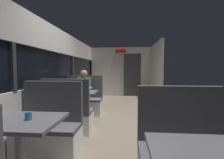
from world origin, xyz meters
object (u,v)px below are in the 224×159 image
at_px(dining_table_mid_window, 78,96).
at_px(seated_passenger, 85,96).
at_px(coffee_cup_primary, 28,116).
at_px(dining_table_near_window, 19,129).
at_px(bench_mid_window_facing_entry, 85,102).
at_px(bench_mid_window_facing_end, 68,116).
at_px(bench_front_aisle_facing_entry, 183,159).
at_px(bench_near_window_facing_entry, 49,132).

height_order(dining_table_mid_window, seated_passenger, seated_passenger).
xyz_separation_m(seated_passenger, coffee_cup_primary, (0.11, -2.88, 0.25)).
relative_size(dining_table_near_window, bench_mid_window_facing_entry, 0.82).
bearing_deg(bench_mid_window_facing_entry, dining_table_near_window, -90.00).
relative_size(bench_mid_window_facing_end, bench_front_aisle_facing_entry, 1.00).
distance_m(bench_front_aisle_facing_entry, coffee_cup_primary, 1.74).
xyz_separation_m(bench_near_window_facing_entry, bench_front_aisle_facing_entry, (1.79, -0.60, 0.00)).
bearing_deg(bench_near_window_facing_entry, coffee_cup_primary, -80.78).
bearing_deg(seated_passenger, bench_front_aisle_facing_entry, -57.23).
relative_size(bench_mid_window_facing_end, coffee_cup_primary, 12.22).
xyz_separation_m(dining_table_mid_window, bench_front_aisle_facing_entry, (1.79, -2.15, -0.31)).
distance_m(bench_mid_window_facing_end, seated_passenger, 1.34).
bearing_deg(bench_mid_window_facing_end, bench_mid_window_facing_entry, 90.00).
bearing_deg(dining_table_mid_window, seated_passenger, 90.00).
height_order(bench_mid_window_facing_entry, seated_passenger, seated_passenger).
bearing_deg(bench_front_aisle_facing_entry, seated_passenger, 122.77).
bearing_deg(bench_mid_window_facing_end, bench_front_aisle_facing_entry, -39.10).
xyz_separation_m(dining_table_near_window, seated_passenger, (0.00, 2.88, -0.10)).
distance_m(bench_near_window_facing_entry, bench_mid_window_facing_end, 0.85).
distance_m(dining_table_mid_window, bench_front_aisle_facing_entry, 2.82).
height_order(bench_mid_window_facing_end, bench_front_aisle_facing_entry, same).
xyz_separation_m(bench_mid_window_facing_entry, coffee_cup_primary, (0.11, -2.96, 0.46)).
height_order(bench_near_window_facing_entry, dining_table_mid_window, bench_near_window_facing_entry).
xyz_separation_m(bench_mid_window_facing_entry, bench_front_aisle_facing_entry, (1.79, -2.85, 0.00)).
bearing_deg(bench_near_window_facing_entry, seated_passenger, 90.00).
bearing_deg(coffee_cup_primary, bench_front_aisle_facing_entry, 3.49).
height_order(bench_front_aisle_facing_entry, seated_passenger, seated_passenger).
bearing_deg(bench_mid_window_facing_end, seated_passenger, 90.00).
height_order(dining_table_mid_window, bench_front_aisle_facing_entry, bench_front_aisle_facing_entry).
bearing_deg(bench_mid_window_facing_entry, seated_passenger, -90.00).
relative_size(bench_front_aisle_facing_entry, coffee_cup_primary, 12.22).
xyz_separation_m(dining_table_near_window, bench_mid_window_facing_end, (0.00, 1.55, -0.31)).
xyz_separation_m(dining_table_near_window, dining_table_mid_window, (0.00, 2.25, 0.00)).
height_order(bench_mid_window_facing_end, coffee_cup_primary, bench_mid_window_facing_end).
height_order(dining_table_mid_window, coffee_cup_primary, coffee_cup_primary).
bearing_deg(coffee_cup_primary, seated_passenger, 92.26).
relative_size(dining_table_mid_window, coffee_cup_primary, 10.00).
bearing_deg(bench_mid_window_facing_entry, bench_near_window_facing_entry, -90.00).
bearing_deg(bench_mid_window_facing_entry, coffee_cup_primary, -87.79).
relative_size(seated_passenger, coffee_cup_primary, 14.00).
relative_size(bench_near_window_facing_entry, coffee_cup_primary, 12.22).
xyz_separation_m(bench_near_window_facing_entry, bench_mid_window_facing_end, (0.00, 0.85, 0.00)).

